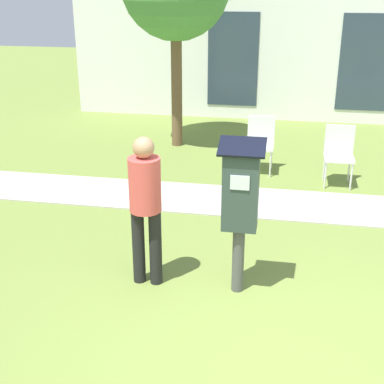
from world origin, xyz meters
name	(u,v)px	position (x,y,z in m)	size (l,w,h in m)	color
ground_plane	(288,375)	(0.00, 0.00, 0.00)	(40.00, 40.00, 0.00)	olive
sidewalk	(292,205)	(0.00, 3.50, 0.01)	(12.00, 1.10, 0.02)	#B7B2A8
building_facade	(299,47)	(0.00, 8.45, 1.60)	(10.00, 0.26, 3.20)	white
parking_meter	(240,198)	(-0.54, 1.20, 1.02)	(0.44, 0.31, 1.59)	#4C4C4C
person_standing	(145,200)	(-1.48, 1.19, 0.93)	(0.32, 0.32, 1.58)	black
outdoor_chair_left	(260,140)	(-0.55, 4.89, 0.53)	(0.44, 0.44, 0.90)	silver
outdoor_chair_middle	(339,150)	(0.66, 4.53, 0.53)	(0.44, 0.44, 0.90)	silver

